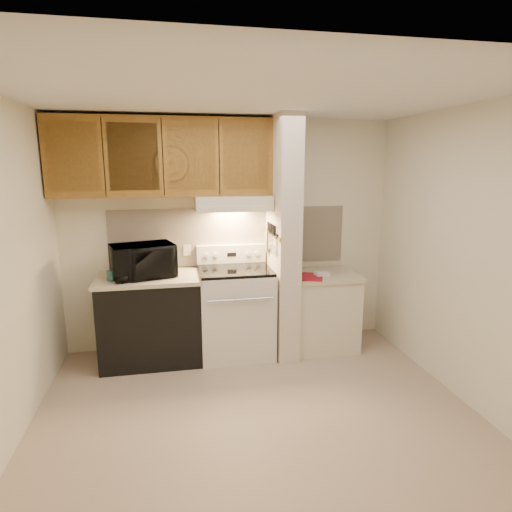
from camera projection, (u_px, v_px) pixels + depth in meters
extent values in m
plane|color=tan|center=(256.00, 412.00, 3.56)|extent=(3.60, 3.60, 0.00)
plane|color=white|center=(256.00, 95.00, 3.03)|extent=(3.60, 3.60, 0.00)
cube|color=#EDE5C9|center=(230.00, 235.00, 4.74)|extent=(3.60, 2.50, 0.02)
cube|color=#EDE5C9|center=(2.00, 277.00, 2.96)|extent=(0.02, 3.00, 2.50)
cube|color=#EDE5C9|center=(464.00, 256.00, 3.63)|extent=(0.02, 3.00, 2.50)
cube|color=white|center=(230.00, 236.00, 4.73)|extent=(2.60, 0.02, 0.63)
cube|color=silver|center=(236.00, 313.00, 4.57)|extent=(0.76, 0.65, 0.92)
cube|color=black|center=(240.00, 320.00, 4.26)|extent=(0.50, 0.01, 0.30)
cylinder|color=silver|center=(241.00, 300.00, 4.18)|extent=(0.65, 0.02, 0.02)
cube|color=black|center=(235.00, 270.00, 4.47)|extent=(0.74, 0.64, 0.03)
cube|color=silver|center=(231.00, 254.00, 4.72)|extent=(0.76, 0.08, 0.20)
cube|color=black|center=(232.00, 254.00, 4.68)|extent=(0.10, 0.01, 0.04)
cylinder|color=silver|center=(206.00, 255.00, 4.63)|extent=(0.05, 0.02, 0.05)
cylinder|color=silver|center=(215.00, 255.00, 4.64)|extent=(0.05, 0.02, 0.05)
cylinder|color=silver|center=(248.00, 254.00, 4.71)|extent=(0.05, 0.02, 0.05)
cylinder|color=silver|center=(257.00, 253.00, 4.73)|extent=(0.05, 0.02, 0.05)
cube|color=black|center=(151.00, 320.00, 4.42)|extent=(1.00, 0.63, 0.87)
cube|color=beige|center=(149.00, 278.00, 4.33)|extent=(1.04, 0.67, 0.04)
cube|color=black|center=(149.00, 271.00, 4.51)|extent=(0.22, 0.10, 0.01)
cylinder|color=#2A5E5A|center=(111.00, 276.00, 4.15)|extent=(0.09, 0.09, 0.10)
cube|color=beige|center=(187.00, 250.00, 4.66)|extent=(0.08, 0.01, 0.12)
imported|color=black|center=(143.00, 261.00, 4.26)|extent=(0.69, 0.56, 0.33)
cube|color=beige|center=(283.00, 239.00, 4.50)|extent=(0.22, 0.70, 2.50)
cube|color=olive|center=(272.00, 234.00, 4.46)|extent=(0.01, 0.70, 0.04)
cube|color=black|center=(273.00, 233.00, 4.41)|extent=(0.02, 0.42, 0.04)
cube|color=silver|center=(275.00, 245.00, 4.29)|extent=(0.01, 0.03, 0.16)
cylinder|color=black|center=(275.00, 231.00, 4.25)|extent=(0.02, 0.02, 0.10)
cube|color=silver|center=(273.00, 245.00, 4.34)|extent=(0.01, 0.04, 0.18)
cylinder|color=black|center=(273.00, 230.00, 4.32)|extent=(0.02, 0.02, 0.10)
cube|color=silver|center=(272.00, 245.00, 4.43)|extent=(0.01, 0.04, 0.20)
cylinder|color=black|center=(271.00, 228.00, 4.40)|extent=(0.02, 0.02, 0.10)
cube|color=silver|center=(270.00, 242.00, 4.50)|extent=(0.01, 0.04, 0.16)
cylinder|color=black|center=(270.00, 227.00, 4.47)|extent=(0.02, 0.02, 0.10)
cube|color=silver|center=(268.00, 241.00, 4.57)|extent=(0.01, 0.04, 0.18)
cylinder|color=black|center=(268.00, 226.00, 4.55)|extent=(0.02, 0.02, 0.10)
cube|color=slate|center=(267.00, 242.00, 4.65)|extent=(0.03, 0.09, 0.22)
cube|color=beige|center=(322.00, 312.00, 4.76)|extent=(0.70, 0.60, 0.81)
cube|color=beige|center=(323.00, 275.00, 4.67)|extent=(0.74, 0.64, 0.04)
cube|color=maroon|center=(311.00, 277.00, 4.50)|extent=(0.34, 0.40, 0.01)
cube|color=white|center=(322.00, 274.00, 4.56)|extent=(0.17, 0.13, 0.04)
cube|color=beige|center=(233.00, 203.00, 4.45)|extent=(0.78, 0.44, 0.15)
cube|color=beige|center=(236.00, 209.00, 4.26)|extent=(0.78, 0.04, 0.06)
cube|color=olive|center=(163.00, 157.00, 4.27)|extent=(2.18, 0.33, 0.77)
cube|color=olive|center=(73.00, 157.00, 3.96)|extent=(0.46, 0.01, 0.63)
cube|color=black|center=(103.00, 157.00, 4.01)|extent=(0.01, 0.01, 0.73)
cube|color=olive|center=(133.00, 157.00, 4.06)|extent=(0.46, 0.01, 0.63)
cube|color=black|center=(163.00, 157.00, 4.11)|extent=(0.01, 0.01, 0.73)
cube|color=olive|center=(191.00, 157.00, 4.16)|extent=(0.46, 0.01, 0.63)
cube|color=black|center=(219.00, 157.00, 4.21)|extent=(0.01, 0.01, 0.73)
cube|color=olive|center=(246.00, 157.00, 4.26)|extent=(0.46, 0.01, 0.63)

